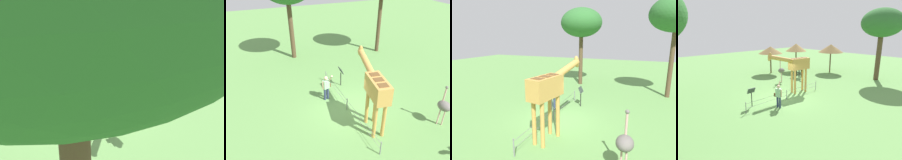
% 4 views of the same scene
% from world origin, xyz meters
% --- Properties ---
extents(ground_plane, '(60.00, 60.00, 0.00)m').
position_xyz_m(ground_plane, '(0.00, 0.00, 0.00)').
color(ground_plane, '#60934C').
extents(giraffe, '(3.76, 1.11, 3.53)m').
position_xyz_m(giraffe, '(-1.66, -0.46, 2.28)').
color(giraffe, '#C69347').
rests_on(giraffe, ground_plane).
extents(visitor, '(0.58, 0.57, 1.76)m').
position_xyz_m(visitor, '(1.42, 0.89, 0.90)').
color(visitor, navy).
rests_on(visitor, ground_plane).
extents(zebra, '(0.59, 1.82, 1.66)m').
position_xyz_m(zebra, '(-5.80, -4.08, 1.16)').
color(zebra, black).
rests_on(zebra, ground_plane).
extents(ostrich, '(0.70, 0.56, 2.25)m').
position_xyz_m(ostrich, '(-2.99, -3.73, 1.18)').
color(ostrich, '#CC9E93').
rests_on(ostrich, ground_plane).
extents(shade_hut_far, '(2.96, 2.96, 3.38)m').
position_xyz_m(shade_hut_far, '(-10.42, -3.06, 2.89)').
color(shade_hut_far, brown).
rests_on(shade_hut_far, ground_plane).
extents(shade_hut_aside, '(2.62, 2.62, 3.38)m').
position_xyz_m(shade_hut_aside, '(-8.22, -6.75, 2.89)').
color(shade_hut_aside, brown).
rests_on(shade_hut_aside, ground_plane).
extents(tree_west, '(3.98, 3.98, 7.13)m').
position_xyz_m(tree_west, '(-10.72, 2.47, 5.65)').
color(tree_west, brown).
rests_on(tree_west, ground_plane).
extents(info_sign, '(0.56, 0.21, 1.32)m').
position_xyz_m(info_sign, '(2.59, -0.55, 0.95)').
color(info_sign, black).
rests_on(info_sign, ground_plane).
extents(wire_fence, '(7.05, 0.05, 0.75)m').
position_xyz_m(wire_fence, '(0.00, 0.18, 0.40)').
color(wire_fence, slate).
rests_on(wire_fence, ground_plane).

